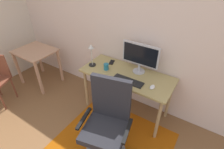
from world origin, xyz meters
The scene contains 11 objects.
wall_back centered at (0.00, 2.20, 1.30)m, with size 6.00×0.10×2.60m, color beige.
area_rug centered at (0.11, 1.12, 0.00)m, with size 1.49×1.43×0.01m, color #9A4609.
desk centered at (-0.05, 1.84, 0.65)m, with size 1.35×0.58×0.74m.
monitor centered at (0.06, 1.99, 1.00)m, with size 0.54×0.18×0.44m.
keyboard centered at (0.04, 1.69, 0.74)m, with size 0.43×0.13×0.02m, color black.
computer_mouse centered at (0.38, 1.73, 0.75)m, with size 0.06×0.10×0.03m, color white.
coffee_cup centered at (-0.37, 1.78, 0.79)m, with size 0.08×0.08×0.10m, color #1F6A84.
cell_phone centered at (-0.41, 1.99, 0.74)m, with size 0.07×0.14×0.01m, color black.
desk_lamp centered at (-0.63, 1.76, 0.96)m, with size 0.11×0.11×0.36m.
office_chair centered at (0.10, 1.09, 0.45)m, with size 0.64×0.59×1.08m.
side_table centered at (-1.86, 1.63, 0.59)m, with size 0.70×0.58×0.71m.
Camera 1 is at (0.89, -0.05, 2.18)m, focal length 28.14 mm.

